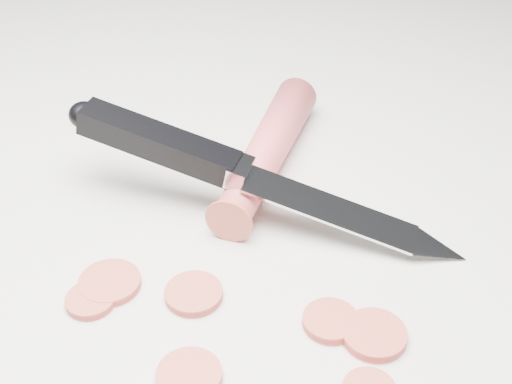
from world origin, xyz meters
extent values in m
plane|color=silver|center=(0.00, 0.00, 0.00)|extent=(2.40, 2.40, 0.00)
cylinder|color=#D44246|center=(0.05, 0.10, 0.02)|extent=(0.12, 0.17, 0.03)
cylinder|color=#C24332|center=(-0.09, -0.02, 0.00)|extent=(0.03, 0.03, 0.01)
cylinder|color=#C24332|center=(-0.03, -0.02, 0.00)|extent=(0.04, 0.04, 0.01)
cylinder|color=#C24332|center=(-0.04, -0.09, 0.00)|extent=(0.04, 0.04, 0.01)
cylinder|color=#C24332|center=(0.05, -0.07, 0.00)|extent=(0.03, 0.03, 0.01)
cylinder|color=#C24332|center=(0.07, -0.08, 0.00)|extent=(0.04, 0.04, 0.01)
cylinder|color=#C24332|center=(-0.08, 0.00, 0.00)|extent=(0.04, 0.04, 0.01)
camera|label=1|loc=(-0.06, -0.34, 0.33)|focal=50.00mm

